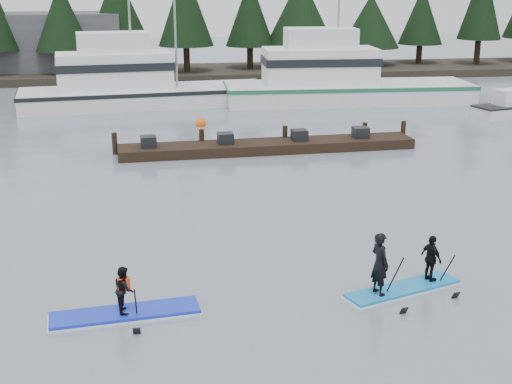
{
  "coord_description": "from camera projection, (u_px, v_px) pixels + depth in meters",
  "views": [
    {
      "loc": [
        -3.53,
        -15.91,
        7.88
      ],
      "look_at": [
        0.0,
        6.0,
        1.1
      ],
      "focal_mm": 50.0,
      "sensor_mm": 36.0,
      "label": 1
    }
  ],
  "objects": [
    {
      "name": "buoy_b",
      "position": [
        201.0,
        126.0,
        38.75
      ],
      "size": [
        0.57,
        0.57,
        0.57
      ],
      "primitive_type": "sphere",
      "color": "#FF5B0C",
      "rests_on": "ground"
    },
    {
      "name": "ground",
      "position": [
        294.0,
        303.0,
        17.86
      ],
      "size": [
        160.0,
        160.0,
        0.0
      ],
      "primitive_type": "plane",
      "color": "slate",
      "rests_on": "ground"
    },
    {
      "name": "waterfront_building",
      "position": [
        6.0,
        46.0,
        56.55
      ],
      "size": [
        18.0,
        6.0,
        5.0
      ],
      "primitive_type": "cube",
      "color": "#4C4C51",
      "rests_on": "ground"
    },
    {
      "name": "floating_dock",
      "position": [
        268.0,
        146.0,
        33.14
      ],
      "size": [
        13.85,
        2.35,
        0.46
      ],
      "primitive_type": "cube",
      "rotation": [
        0.0,
        0.0,
        0.04
      ],
      "color": "black",
      "rests_on": "ground"
    },
    {
      "name": "paddleboard_solo",
      "position": [
        125.0,
        303.0,
        17.07
      ],
      "size": [
        3.64,
        1.24,
        1.77
      ],
      "rotation": [
        0.0,
        0.0,
        0.1
      ],
      "color": "#152FC7",
      "rests_on": "ground"
    },
    {
      "name": "far_shore",
      "position": [
        185.0,
        73.0,
        57.43
      ],
      "size": [
        70.0,
        8.0,
        0.6
      ],
      "primitive_type": "cube",
      "color": "#2D281E",
      "rests_on": "ground"
    },
    {
      "name": "paddleboard_duo",
      "position": [
        403.0,
        270.0,
        18.32
      ],
      "size": [
        3.32,
        1.78,
        2.21
      ],
      "rotation": [
        0.0,
        0.0,
        0.33
      ],
      "color": "#1378B9",
      "rests_on": "ground"
    },
    {
      "name": "buoy_c",
      "position": [
        429.0,
        102.0,
        45.91
      ],
      "size": [
        0.5,
        0.5,
        0.5
      ],
      "primitive_type": "sphere",
      "color": "#FF5B0C",
      "rests_on": "ground"
    },
    {
      "name": "treeline",
      "position": [
        185.0,
        77.0,
        57.52
      ],
      "size": [
        60.0,
        4.0,
        8.0
      ],
      "primitive_type": null,
      "color": "black",
      "rests_on": "ground"
    },
    {
      "name": "fishing_boat_medium",
      "position": [
        341.0,
        92.0,
        45.79
      ],
      "size": [
        15.9,
        5.29,
        9.17
      ],
      "rotation": [
        0.0,
        0.0,
        -0.05
      ],
      "color": "silver",
      "rests_on": "ground"
    },
    {
      "name": "fishing_boat_large",
      "position": [
        138.0,
        95.0,
        44.55
      ],
      "size": [
        15.69,
        5.74,
        8.92
      ],
      "rotation": [
        0.0,
        0.0,
        0.1
      ],
      "color": "silver",
      "rests_on": "ground"
    }
  ]
}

